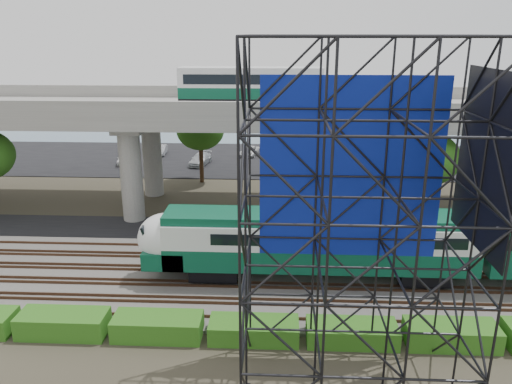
{
  "coord_description": "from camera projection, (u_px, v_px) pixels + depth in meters",
  "views": [
    {
      "loc": [
        2.17,
        -26.55,
        15.09
      ],
      "look_at": [
        0.62,
        6.0,
        4.7
      ],
      "focal_mm": 35.0,
      "sensor_mm": 36.0,
      "label": 1
    }
  ],
  "objects": [
    {
      "name": "scaffold_tower",
      "position": [
        358.0,
        234.0,
        19.83
      ],
      "size": [
        9.36,
        6.36,
        15.0
      ],
      "color": "black",
      "rests_on": "ground"
    },
    {
      "name": "hedge_strip",
      "position": [
        254.0,
        329.0,
        25.64
      ],
      "size": [
        34.6,
        1.8,
        1.2
      ],
      "color": "#2A5D15",
      "rests_on": "ground"
    },
    {
      "name": "ground",
      "position": [
        241.0,
        297.0,
        29.95
      ],
      "size": [
        140.0,
        140.0,
        0.0
      ],
      "primitive_type": "plane",
      "color": "#474233",
      "rests_on": "ground"
    },
    {
      "name": "parking_lot",
      "position": [
        262.0,
        160.0,
        62.29
      ],
      "size": [
        90.0,
        18.0,
        0.08
      ],
      "primitive_type": "cube",
      "color": "black",
      "rests_on": "ground"
    },
    {
      "name": "harbor_water",
      "position": [
        267.0,
        128.0,
        83.23
      ],
      "size": [
        140.0,
        40.0,
        0.03
      ],
      "primitive_type": "cube",
      "color": "slate",
      "rests_on": "ground"
    },
    {
      "name": "trees",
      "position": [
        202.0,
        147.0,
        43.85
      ],
      "size": [
        40.94,
        16.94,
        7.69
      ],
      "color": "#382314",
      "rests_on": "ground"
    },
    {
      "name": "service_road",
      "position": [
        251.0,
        230.0,
        39.93
      ],
      "size": [
        90.0,
        5.0,
        0.08
      ],
      "primitive_type": "cube",
      "color": "black",
      "rests_on": "ground"
    },
    {
      "name": "suv",
      "position": [
        202.0,
        217.0,
        40.82
      ],
      "size": [
        5.0,
        3.28,
        1.28
      ],
      "primitive_type": "imported",
      "rotation": [
        0.0,
        0.0,
        1.3
      ],
      "color": "black",
      "rests_on": "service_road"
    },
    {
      "name": "commuter_train",
      "position": [
        353.0,
        241.0,
        30.66
      ],
      "size": [
        29.3,
        3.06,
        4.3
      ],
      "color": "black",
      "rests_on": "rail_tracks"
    },
    {
      "name": "ballast_bed",
      "position": [
        243.0,
        279.0,
        31.82
      ],
      "size": [
        90.0,
        12.0,
        0.2
      ],
      "primitive_type": "cube",
      "color": "slate",
      "rests_on": "ground"
    },
    {
      "name": "overpass",
      "position": [
        254.0,
        117.0,
        42.68
      ],
      "size": [
        80.0,
        12.0,
        12.4
      ],
      "color": "#9E9B93",
      "rests_on": "ground"
    },
    {
      "name": "parked_cars",
      "position": [
        267.0,
        156.0,
        61.51
      ],
      "size": [
        34.76,
        9.58,
        1.31
      ],
      "color": "white",
      "rests_on": "parking_lot"
    },
    {
      "name": "rail_tracks",
      "position": [
        243.0,
        277.0,
        31.76
      ],
      "size": [
        90.0,
        9.52,
        0.16
      ],
      "color": "#472D1E",
      "rests_on": "ballast_bed"
    }
  ]
}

